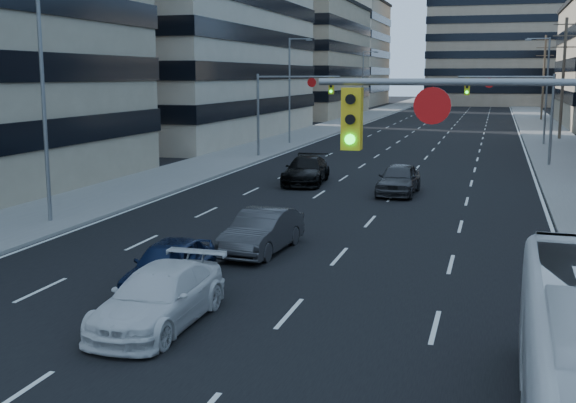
# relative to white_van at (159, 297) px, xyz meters

# --- Properties ---
(road_surface) EXTENTS (18.00, 300.00, 0.02)m
(road_surface) POSITION_rel_white_van_xyz_m (0.97, 119.64, -0.68)
(road_surface) COLOR black
(road_surface) RESTS_ON ground
(sidewalk_left) EXTENTS (5.00, 300.00, 0.15)m
(sidewalk_left) POSITION_rel_white_van_xyz_m (-10.53, 119.64, -0.62)
(sidewalk_left) COLOR slate
(sidewalk_left) RESTS_ON ground
(sidewalk_right) EXTENTS (5.00, 300.00, 0.15)m
(sidewalk_right) POSITION_rel_white_van_xyz_m (12.47, 119.64, -0.62)
(sidewalk_right) COLOR slate
(sidewalk_right) RESTS_ON ground
(office_left_far) EXTENTS (20.00, 30.00, 16.00)m
(office_left_far) POSITION_rel_white_van_xyz_m (-23.03, 89.64, 7.31)
(office_left_far) COLOR gray
(office_left_far) RESTS_ON ground
(bg_block_left) EXTENTS (24.00, 24.00, 20.00)m
(bg_block_left) POSITION_rel_white_van_xyz_m (-27.03, 129.64, 9.31)
(bg_block_left) COLOR #ADA089
(bg_block_left) RESTS_ON ground
(signal_near_right) EXTENTS (6.59, 0.33, 6.00)m
(signal_near_right) POSITION_rel_white_van_xyz_m (8.42, -2.36, 3.63)
(signal_near_right) COLOR slate
(signal_near_right) RESTS_ON ground
(signal_far_left) EXTENTS (6.09, 0.33, 6.00)m
(signal_far_left) POSITION_rel_white_van_xyz_m (-6.72, 34.64, 3.61)
(signal_far_left) COLOR slate
(signal_far_left) RESTS_ON ground
(signal_far_right) EXTENTS (6.09, 0.33, 6.00)m
(signal_far_right) POSITION_rel_white_van_xyz_m (8.65, 34.64, 3.61)
(signal_far_right) COLOR slate
(signal_far_right) RESTS_ON ground
(utility_pole_midblock) EXTENTS (2.20, 0.28, 11.00)m
(utility_pole_midblock) POSITION_rel_white_van_xyz_m (13.17, 55.64, 5.09)
(utility_pole_midblock) COLOR #4C3D2D
(utility_pole_midblock) RESTS_ON ground
(utility_pole_distant) EXTENTS (2.20, 0.28, 11.00)m
(utility_pole_distant) POSITION_rel_white_van_xyz_m (13.17, 85.64, 5.09)
(utility_pole_distant) COLOR #4C3D2D
(utility_pole_distant) RESTS_ON ground
(streetlight_left_near) EXTENTS (2.03, 0.22, 9.00)m
(streetlight_left_near) POSITION_rel_white_van_xyz_m (-9.37, 9.64, 4.36)
(streetlight_left_near) COLOR slate
(streetlight_left_near) RESTS_ON ground
(streetlight_left_mid) EXTENTS (2.03, 0.22, 9.00)m
(streetlight_left_mid) POSITION_rel_white_van_xyz_m (-9.37, 44.64, 4.36)
(streetlight_left_mid) COLOR slate
(streetlight_left_mid) RESTS_ON ground
(streetlight_left_far) EXTENTS (2.03, 0.22, 9.00)m
(streetlight_left_far) POSITION_rel_white_van_xyz_m (-9.37, 79.64, 4.36)
(streetlight_left_far) COLOR slate
(streetlight_left_far) RESTS_ON ground
(streetlight_right_far) EXTENTS (2.03, 0.22, 9.00)m
(streetlight_right_far) POSITION_rel_white_van_xyz_m (11.30, 49.64, 4.36)
(streetlight_right_far) COLOR slate
(streetlight_right_far) RESTS_ON ground
(white_van) EXTENTS (2.00, 4.79, 1.38)m
(white_van) POSITION_rel_white_van_xyz_m (0.00, 0.00, 0.00)
(white_van) COLOR silver
(white_van) RESTS_ON ground
(sedan_blue) EXTENTS (1.90, 4.23, 1.41)m
(sedan_blue) POSITION_rel_white_van_xyz_m (-1.03, 2.76, 0.01)
(sedan_blue) COLOR #0D1836
(sedan_blue) RESTS_ON ground
(sedan_grey_center) EXTENTS (1.84, 4.47, 1.44)m
(sedan_grey_center) POSITION_rel_white_van_xyz_m (0.11, 7.57, 0.03)
(sedan_grey_center) COLOR #333336
(sedan_grey_center) RESTS_ON ground
(sedan_black_far) EXTENTS (2.53, 5.34, 1.50)m
(sedan_black_far) POSITION_rel_white_van_xyz_m (-2.40, 23.03, 0.06)
(sedan_black_far) COLOR black
(sedan_black_far) RESTS_ON ground
(sedan_grey_right) EXTENTS (1.94, 4.59, 1.55)m
(sedan_grey_right) POSITION_rel_white_van_xyz_m (2.97, 20.88, 0.08)
(sedan_grey_right) COLOR #343537
(sedan_grey_right) RESTS_ON ground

